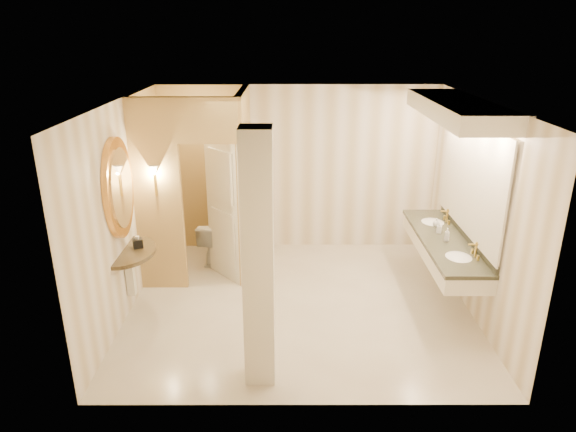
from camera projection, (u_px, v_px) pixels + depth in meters
name	position (u px, v px, depth m)	size (l,w,h in m)	color
floor	(299.00, 303.00, 6.98)	(4.50, 4.50, 0.00)	silver
ceiling	(301.00, 102.00, 6.05)	(4.50, 4.50, 0.00)	white
wall_back	(297.00, 169.00, 8.39)	(4.50, 0.02, 2.70)	white
wall_front	(305.00, 284.00, 4.64)	(4.50, 0.02, 2.70)	white
wall_left	(123.00, 210.00, 6.51)	(0.02, 4.00, 2.70)	white
wall_right	(477.00, 210.00, 6.52)	(0.02, 4.00, 2.70)	white
toilet_closet	(220.00, 185.00, 7.40)	(1.50, 1.55, 2.70)	tan
wall_sconce	(154.00, 172.00, 6.78)	(0.14, 0.14, 0.42)	gold
vanity	(453.00, 184.00, 6.62)	(0.75, 2.42, 2.09)	white
console_shelf	(122.00, 216.00, 6.33)	(0.96, 0.96, 1.93)	black
pillar	(258.00, 263.00, 5.05)	(0.31, 0.31, 2.70)	white
tissue_box	(138.00, 243.00, 6.56)	(0.12, 0.12, 0.12)	black
toilet	(214.00, 241.00, 8.14)	(0.38, 0.66, 0.68)	white
soap_bottle_a	(439.00, 228.00, 7.03)	(0.07, 0.07, 0.14)	beige
soap_bottle_b	(436.00, 222.00, 7.26)	(0.09, 0.09, 0.12)	silver
soap_bottle_c	(447.00, 235.00, 6.75)	(0.07, 0.07, 0.18)	#C6B28C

